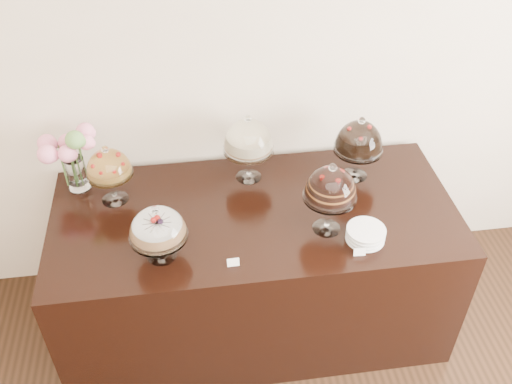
{
  "coord_description": "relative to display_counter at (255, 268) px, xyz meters",
  "views": [
    {
      "loc": [
        -0.66,
        0.17,
        2.97
      ],
      "look_at": [
        -0.34,
        2.4,
        1.08
      ],
      "focal_mm": 40.0,
      "sensor_mm": 36.0,
      "label": 1
    }
  ],
  "objects": [
    {
      "name": "cake_stand_dark_choco",
      "position": [
        0.62,
        0.24,
        0.7
      ],
      "size": [
        0.28,
        0.28,
        0.4
      ],
      "color": "white",
      "rests_on": "display_counter"
    },
    {
      "name": "flower_vase",
      "position": [
        -0.97,
        0.34,
        0.7
      ],
      "size": [
        0.31,
        0.24,
        0.41
      ],
      "color": "white",
      "rests_on": "display_counter"
    },
    {
      "name": "price_card_right",
      "position": [
        0.47,
        -0.39,
        0.47
      ],
      "size": [
        0.06,
        0.02,
        0.04
      ],
      "primitive_type": "cube",
      "rotation": [
        -0.21,
        0.0,
        -0.06
      ],
      "color": "white",
      "rests_on": "display_counter"
    },
    {
      "name": "cake_stand_fruit_tart",
      "position": [
        -0.75,
        0.21,
        0.68
      ],
      "size": [
        0.25,
        0.25,
        0.36
      ],
      "color": "white",
      "rests_on": "display_counter"
    },
    {
      "name": "display_counter",
      "position": [
        0.0,
        0.0,
        0.0
      ],
      "size": [
        2.2,
        1.0,
        0.9
      ],
      "primitive_type": "cube",
      "color": "black",
      "rests_on": "ground"
    },
    {
      "name": "price_card_left",
      "position": [
        -0.16,
        -0.38,
        0.47
      ],
      "size": [
        0.06,
        0.02,
        0.04
      ],
      "primitive_type": "cube",
      "rotation": [
        -0.21,
        0.0,
        0.02
      ],
      "color": "white",
      "rests_on": "display_counter"
    },
    {
      "name": "plate_stack",
      "position": [
        0.53,
        -0.29,
        0.49
      ],
      "size": [
        0.19,
        0.19,
        0.07
      ],
      "color": "white",
      "rests_on": "display_counter"
    },
    {
      "name": "cake_stand_cheesecake",
      "position": [
        0.01,
        0.31,
        0.72
      ],
      "size": [
        0.29,
        0.29,
        0.42
      ],
      "color": "white",
      "rests_on": "display_counter"
    },
    {
      "name": "cake_stand_choco_layer",
      "position": [
        0.35,
        -0.18,
        0.73
      ],
      "size": [
        0.27,
        0.27,
        0.42
      ],
      "color": "white",
      "rests_on": "display_counter"
    },
    {
      "name": "cake_stand_sugar_sponge",
      "position": [
        -0.5,
        -0.26,
        0.65
      ],
      "size": [
        0.29,
        0.29,
        0.32
      ],
      "color": "white",
      "rests_on": "display_counter"
    },
    {
      "name": "wall_back",
      "position": [
        0.34,
        0.55,
        1.05
      ],
      "size": [
        5.0,
        0.04,
        3.0
      ],
      "primitive_type": "cube",
      "color": "beige",
      "rests_on": "ground"
    }
  ]
}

